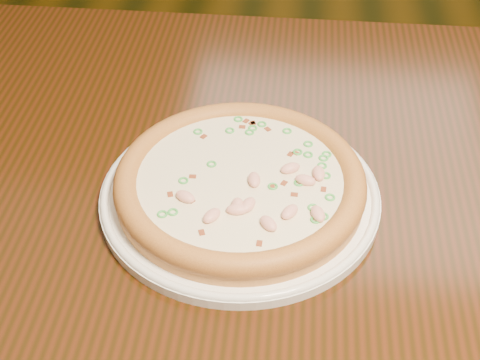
{
  "coord_description": "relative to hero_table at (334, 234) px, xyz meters",
  "views": [
    {
      "loc": [
        -0.29,
        -0.82,
        1.29
      ],
      "look_at": [
        -0.35,
        -0.25,
        0.78
      ],
      "focal_mm": 50.0,
      "sensor_mm": 36.0,
      "label": 1
    }
  ],
  "objects": [
    {
      "name": "pizza",
      "position": [
        -0.12,
        -0.05,
        0.13
      ],
      "size": [
        0.29,
        0.29,
        0.03
      ],
      "color": "#CD8B3D",
      "rests_on": "plate"
    },
    {
      "name": "plate",
      "position": [
        -0.12,
        -0.05,
        0.11
      ],
      "size": [
        0.32,
        0.32,
        0.02
      ],
      "color": "white",
      "rests_on": "hero_table"
    },
    {
      "name": "hero_table",
      "position": [
        0.0,
        0.0,
        0.0
      ],
      "size": [
        1.2,
        0.8,
        0.75
      ],
      "color": "black",
      "rests_on": "ground"
    }
  ]
}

